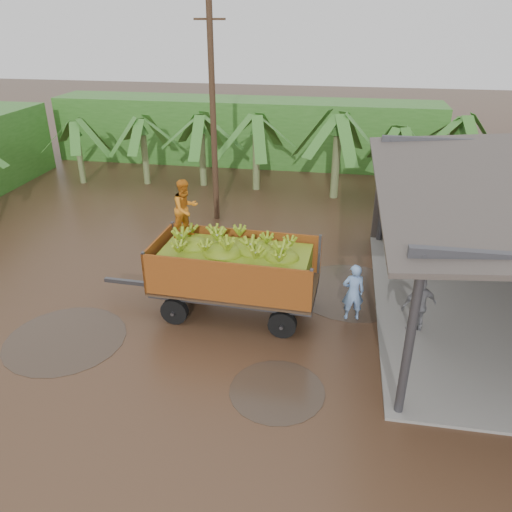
{
  "coord_description": "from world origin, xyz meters",
  "views": [
    {
      "loc": [
        3.61,
        -12.59,
        8.11
      ],
      "look_at": [
        1.37,
        0.32,
        1.64
      ],
      "focal_mm": 35.0,
      "sensor_mm": 36.0,
      "label": 1
    }
  ],
  "objects": [
    {
      "name": "banana_plants",
      "position": [
        -4.08,
        7.09,
        1.83
      ],
      "size": [
        24.32,
        20.49,
        4.1
      ],
      "color": "#2D661E",
      "rests_on": "ground"
    },
    {
      "name": "man_blue",
      "position": [
        4.25,
        -0.0,
        0.88
      ],
      "size": [
        0.71,
        0.53,
        1.76
      ],
      "primitive_type": "imported",
      "rotation": [
        0.0,
        0.0,
        3.33
      ],
      "color": "#769DD8",
      "rests_on": "ground"
    },
    {
      "name": "hedge_north",
      "position": [
        -2.0,
        16.0,
        1.8
      ],
      "size": [
        22.0,
        3.0,
        3.6
      ],
      "primitive_type": "cube",
      "color": "#2D661E",
      "rests_on": "ground"
    },
    {
      "name": "utility_pole",
      "position": [
        -1.51,
        6.98,
        4.28
      ],
      "size": [
        1.2,
        0.24,
        8.45
      ],
      "color": "#47301E",
      "rests_on": "ground"
    },
    {
      "name": "ground",
      "position": [
        0.0,
        0.0,
        0.0
      ],
      "size": [
        100.0,
        100.0,
        0.0
      ],
      "primitive_type": "plane",
      "color": "black",
      "rests_on": "ground"
    },
    {
      "name": "man_grey",
      "position": [
        6.01,
        -0.43,
        0.88
      ],
      "size": [
        1.12,
        0.82,
        1.76
      ],
      "primitive_type": "imported",
      "rotation": [
        0.0,
        0.0,
        3.57
      ],
      "color": "gray",
      "rests_on": "ground"
    },
    {
      "name": "banana_trailer",
      "position": [
        0.82,
        -0.17,
        1.44
      ],
      "size": [
        6.6,
        2.5,
        3.91
      ],
      "rotation": [
        0.0,
        0.0,
        -0.05
      ],
      "color": "#B75C1A",
      "rests_on": "ground"
    }
  ]
}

